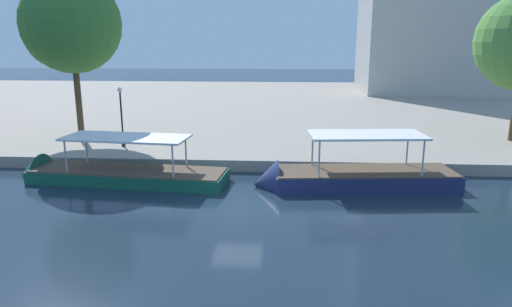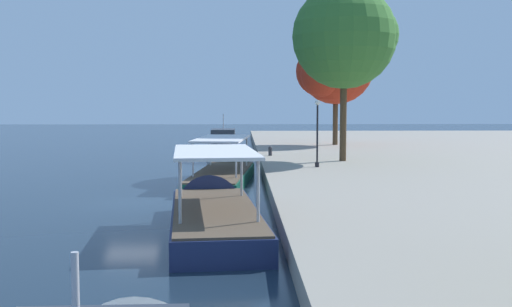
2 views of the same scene
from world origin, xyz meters
TOP-DOWN VIEW (x-y plane):
  - ground_plane at (0.00, 0.00)m, footprint 220.00×220.00m
  - motor_yacht_0 at (-22.60, 3.81)m, footprint 8.07×2.42m
  - tour_boat_1 at (-8.11, 4.26)m, footprint 13.10×4.07m
  - tour_boat_2 at (5.91, 4.20)m, footprint 11.81×4.09m
  - mooring_bollard_0 at (-17.79, 7.51)m, footprint 0.30×0.30m
  - lamp_post at (-9.28, 10.08)m, footprint 0.34×0.34m
  - tree_0 at (-13.58, 12.70)m, footprint 7.35×7.28m
  - tree_2 at (-29.67, 13.91)m, footprint 7.38×7.56m

SIDE VIEW (x-z plane):
  - ground_plane at x=0.00m, z-range 0.00..0.00m
  - tour_boat_2 at x=5.91m, z-range -1.86..2.47m
  - tour_boat_1 at x=-8.11m, z-range -1.66..2.27m
  - motor_yacht_0 at x=-22.60m, z-range -1.57..3.06m
  - mooring_bollard_0 at x=-17.79m, z-range 0.79..1.52m
  - lamp_post at x=-9.28m, z-range 0.97..5.21m
  - tree_2 at x=-29.67m, z-range 2.49..13.73m
  - tree_0 at x=-13.58m, z-range 3.12..15.29m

